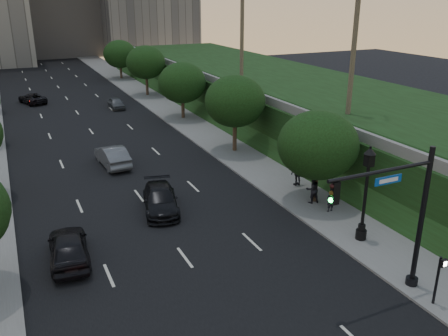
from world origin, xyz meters
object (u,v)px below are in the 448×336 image
sedan_near_left (69,247)px  sedan_far_right (116,103)px  pedestrian_b (313,189)px  street_lamp (365,198)px  pedestrian_a (330,200)px  pedestrian_c (298,173)px  traffic_signal_mast (403,222)px  sedan_far_left (32,98)px  sedan_mid_left (112,156)px  sedan_near_right (160,200)px

sedan_near_left → sedan_far_right: sedan_near_left is taller
sedan_near_left → pedestrian_b: size_ratio=2.55×
street_lamp → sedan_far_right: (-4.94, 38.69, -1.98)m
pedestrian_a → pedestrian_c: size_ratio=0.81×
traffic_signal_mast → sedan_far_left: bearing=103.5°
sedan_near_left → sedan_mid_left: 14.67m
street_lamp → sedan_mid_left: 20.94m
traffic_signal_mast → sedan_far_right: size_ratio=1.82×
pedestrian_b → street_lamp: bearing=93.9°
traffic_signal_mast → sedan_mid_left: traffic_signal_mast is taller
sedan_far_left → pedestrian_a: bearing=90.3°
sedan_far_left → sedan_far_right: size_ratio=1.23×
sedan_mid_left → sedan_far_left: size_ratio=1.06×
sedan_near_left → pedestrian_c: (16.32, 3.52, 0.29)m
street_lamp → sedan_near_left: 15.96m
traffic_signal_mast → pedestrian_b: bearing=77.1°
sedan_near_left → sedan_far_right: size_ratio=1.26×
sedan_near_right → sedan_far_right: 30.32m
street_lamp → sedan_far_left: size_ratio=1.19×
pedestrian_b → sedan_near_left: bearing=10.0°
sedan_near_right → pedestrian_b: bearing=-7.2°
sedan_near_left → pedestrian_c: 16.70m
sedan_near_left → sedan_far_left: sedan_near_left is taller
street_lamp → pedestrian_b: 5.51m
sedan_far_left → sedan_near_right: sedan_near_right is taller
sedan_mid_left → sedan_near_right: size_ratio=0.98×
street_lamp → pedestrian_c: street_lamp is taller
sedan_mid_left → pedestrian_c: 14.99m
pedestrian_c → sedan_near_right: bearing=-4.8°
sedan_near_right → pedestrian_c: pedestrian_c is taller
traffic_signal_mast → pedestrian_a: (2.49, 8.21, -2.74)m
sedan_near_right → sedan_far_right: bearing=95.1°
sedan_near_left → pedestrian_c: size_ratio=2.52×
sedan_far_right → pedestrian_b: size_ratio=2.02×
sedan_near_right → pedestrian_c: 10.13m
pedestrian_a → sedan_far_right: bearing=-91.1°
street_lamp → pedestrian_c: (1.18, 8.23, -1.52)m
sedan_far_left → pedestrian_b: pedestrian_b is taller
sedan_mid_left → pedestrian_a: (10.45, -14.72, 0.11)m
sedan_far_left → pedestrian_c: bearing=93.2°
sedan_far_left → pedestrian_c: 40.62m
sedan_mid_left → sedan_far_right: sedan_mid_left is taller
pedestrian_a → pedestrian_b: bearing=-91.5°
sedan_near_left → pedestrian_a: 15.79m
sedan_mid_left → pedestrian_c: bearing=133.7°
sedan_near_left → pedestrian_b: 15.53m
street_lamp → pedestrian_a: 4.09m
sedan_far_left → sedan_far_right: (9.01, -7.23, -0.00)m
traffic_signal_mast → pedestrian_c: (3.05, 12.77, -2.56)m
sedan_near_left → pedestrian_a: size_ratio=3.10×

